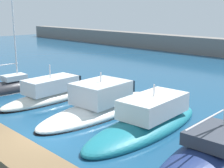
% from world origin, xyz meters
% --- Properties ---
extents(ground_plane, '(120.00, 120.00, 0.00)m').
position_xyz_m(ground_plane, '(0.00, 0.00, 0.00)').
color(ground_plane, navy).
extents(dock_pier, '(27.10, 1.96, 0.36)m').
position_xyz_m(dock_pier, '(0.00, -1.92, 0.18)').
color(dock_pier, brown).
rests_on(dock_pier, ground_plane).
extents(sailboat_charcoal_nearest, '(1.92, 6.50, 12.00)m').
position_xyz_m(sailboat_charcoal_nearest, '(-10.24, 3.47, 0.29)').
color(sailboat_charcoal_nearest, '#2D2D33').
rests_on(sailboat_charcoal_nearest, ground_plane).
extents(motorboat_ivory_second, '(2.79, 8.94, 2.82)m').
position_xyz_m(motorboat_ivory_second, '(-6.00, 4.48, 0.45)').
color(motorboat_ivory_second, silver).
rests_on(motorboat_ivory_second, ground_plane).
extents(motorboat_white_third, '(3.80, 10.37, 2.94)m').
position_xyz_m(motorboat_white_third, '(-1.47, 5.01, 0.45)').
color(motorboat_white_third, white).
rests_on(motorboat_white_third, ground_plane).
extents(motorboat_teal_fourth, '(3.59, 9.49, 2.83)m').
position_xyz_m(motorboat_teal_fourth, '(2.37, 4.83, 0.41)').
color(motorboat_teal_fourth, '#19707F').
rests_on(motorboat_teal_fourth, ground_plane).
extents(sailboat_navy_fifth, '(3.30, 9.87, 15.05)m').
position_xyz_m(sailboat_navy_fifth, '(6.54, 4.68, 0.26)').
color(sailboat_navy_fifth, navy).
rests_on(sailboat_navy_fifth, ground_plane).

